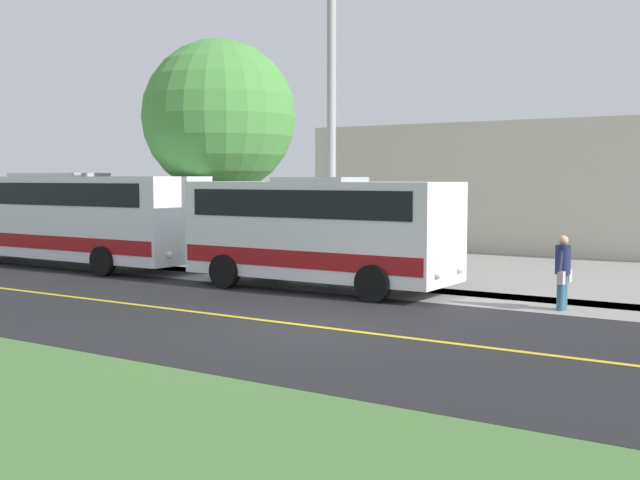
% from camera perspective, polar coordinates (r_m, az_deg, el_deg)
% --- Properties ---
extents(ground_plane, '(120.00, 120.00, 0.00)m').
position_cam_1_polar(ground_plane, '(15.75, -0.78, -6.25)').
color(ground_plane, '#477238').
extents(road_surface, '(8.00, 100.00, 0.01)m').
position_cam_1_polar(road_surface, '(15.75, -0.78, -6.23)').
color(road_surface, black).
rests_on(road_surface, ground).
extents(sidewalk, '(2.40, 100.00, 0.01)m').
position_cam_1_polar(sidewalk, '(20.23, 7.43, -3.87)').
color(sidewalk, gray).
rests_on(sidewalk, ground).
extents(parking_lot_surface, '(14.00, 36.00, 0.01)m').
position_cam_1_polar(parking_lot_surface, '(26.06, 20.31, -2.24)').
color(parking_lot_surface, gray).
rests_on(parking_lot_surface, ground).
extents(road_centre_line, '(0.16, 100.00, 0.00)m').
position_cam_1_polar(road_centre_line, '(15.75, -0.78, -6.21)').
color(road_centre_line, gold).
rests_on(road_centre_line, ground).
extents(shuttle_bus_front, '(2.59, 7.41, 2.96)m').
position_cam_1_polar(shuttle_bus_front, '(20.71, -0.04, 0.88)').
color(shuttle_bus_front, white).
rests_on(shuttle_bus_front, ground).
extents(transit_bus_rear, '(2.79, 11.38, 3.10)m').
position_cam_1_polar(transit_bus_rear, '(27.87, -18.30, 1.75)').
color(transit_bus_rear, white).
rests_on(transit_bus_rear, ground).
extents(pedestrian_with_bags, '(0.72, 0.34, 1.67)m').
position_cam_1_polar(pedestrian_with_bags, '(18.32, 17.13, -2.10)').
color(pedestrian_with_bags, '#335972').
rests_on(pedestrian_with_bags, ground).
extents(street_light_pole, '(1.97, 0.24, 8.76)m').
position_cam_1_polar(street_light_pole, '(21.08, 0.66, 9.56)').
color(street_light_pole, '#9E9EA3').
rests_on(street_light_pole, ground).
extents(tree_curbside, '(5.06, 5.06, 7.48)m').
position_cam_1_polar(tree_curbside, '(26.59, -7.29, 8.79)').
color(tree_curbside, '#4C3826').
rests_on(tree_curbside, ground).
extents(commercial_building, '(10.00, 19.33, 5.13)m').
position_cam_1_polar(commercial_building, '(35.58, 17.40, 3.71)').
color(commercial_building, beige).
rests_on(commercial_building, ground).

